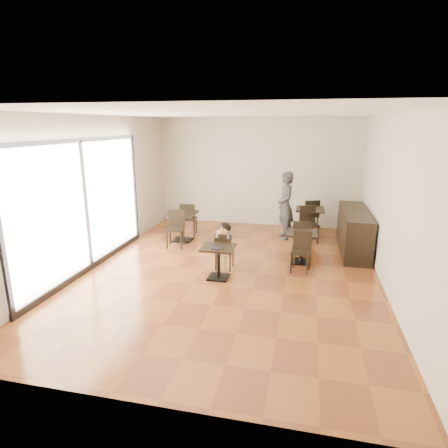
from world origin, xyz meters
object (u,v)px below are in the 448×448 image
(child_chair, at_px, (225,250))
(chair_mid_a, at_px, (302,237))
(cafe_table_mid, at_px, (301,247))
(child_table, at_px, (219,262))
(cafe_table_back, at_px, (309,223))
(chair_left_a, at_px, (189,219))
(chair_mid_b, at_px, (301,252))
(adult_patron, at_px, (285,206))
(chair_back_a, at_px, (310,215))
(chair_back_b, at_px, (309,225))
(chair_left_b, at_px, (175,229))
(child, at_px, (225,246))
(cafe_table_left, at_px, (182,227))

(child_chair, height_order, chair_mid_a, chair_mid_a)
(child_chair, xyz_separation_m, cafe_table_mid, (1.59, 0.72, -0.05))
(child_table, relative_size, cafe_table_back, 0.85)
(chair_left_a, bearing_deg, chair_mid_b, 138.69)
(adult_patron, height_order, chair_back_a, adult_patron)
(chair_back_b, bearing_deg, cafe_table_mid, -115.43)
(cafe_table_back, height_order, chair_back_a, chair_back_a)
(chair_mid_b, relative_size, chair_back_a, 0.89)
(child_chair, bearing_deg, chair_mid_b, -173.90)
(cafe_table_mid, bearing_deg, chair_back_a, 86.46)
(chair_back_a, bearing_deg, adult_patron, 32.56)
(chair_left_b, bearing_deg, child, -44.53)
(chair_mid_b, height_order, chair_left_a, chair_left_a)
(child_table, distance_m, chair_mid_a, 2.42)
(child_table, bearing_deg, cafe_table_left, 124.22)
(chair_mid_b, bearing_deg, child_chair, -165.91)
(child_table, height_order, child_chair, child_chair)
(child, height_order, chair_left_a, child)
(child_table, height_order, cafe_table_left, cafe_table_left)
(chair_mid_b, height_order, chair_back_b, chair_back_b)
(adult_patron, bearing_deg, cafe_table_back, 95.35)
(cafe_table_left, relative_size, cafe_table_back, 0.97)
(cafe_table_mid, height_order, cafe_table_left, cafe_table_left)
(adult_patron, bearing_deg, chair_back_b, 49.54)
(cafe_table_back, bearing_deg, cafe_table_left, -161.11)
(child_chair, relative_size, child, 0.79)
(adult_patron, distance_m, chair_mid_a, 1.42)
(chair_back_b, bearing_deg, cafe_table_left, 170.47)
(chair_left_b, bearing_deg, cafe_table_mid, -15.38)
(cafe_table_back, height_order, chair_left_b, chair_left_b)
(child_table, distance_m, chair_back_b, 3.32)
(adult_patron, relative_size, chair_left_b, 1.97)
(child_table, bearing_deg, child_chair, 90.00)
(cafe_table_mid, bearing_deg, chair_left_a, 154.02)
(child, bearing_deg, chair_left_b, 143.21)
(child_chair, xyz_separation_m, child, (0.00, 0.00, 0.10))
(cafe_table_left, bearing_deg, child, -47.96)
(chair_left_b, bearing_deg, child_table, -55.70)
(child, relative_size, cafe_table_back, 1.28)
(cafe_table_back, bearing_deg, chair_left_b, -152.98)
(child_table, height_order, chair_mid_a, chair_mid_a)
(cafe_table_back, bearing_deg, cafe_table_mid, -94.43)
(child_chair, distance_m, chair_left_b, 1.90)
(child_table, bearing_deg, adult_patron, 70.14)
(child_table, distance_m, child_chair, 0.55)
(child_table, relative_size, chair_back_a, 0.71)
(child_chair, xyz_separation_m, cafe_table_back, (1.76, 2.81, -0.01))
(chair_mid_a, height_order, chair_left_b, chair_left_b)
(child_chair, height_order, chair_left_a, chair_left_a)
(chair_left_a, relative_size, chair_left_b, 1.00)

